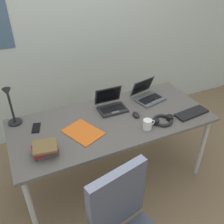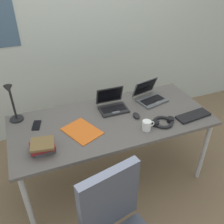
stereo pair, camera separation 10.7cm
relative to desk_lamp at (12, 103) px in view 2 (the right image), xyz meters
name	(u,v)px [view 2 (the right image)]	position (x,y,z in m)	size (l,w,h in m)	color
ground_plane	(112,175)	(0.80, -0.28, -0.94)	(12.00, 12.00, 0.00)	#7A6047
wall_back	(76,25)	(0.80, 0.82, 0.36)	(6.00, 0.13, 2.60)	#B2BCB7
desk	(112,124)	(0.80, -0.28, -0.25)	(1.80, 0.80, 0.74)	#595451
desk_lamp	(12,103)	(0.00, 0.00, 0.00)	(0.12, 0.18, 0.40)	black
laptop_by_keyboard	(150,96)	(1.28, -0.10, -0.16)	(0.33, 0.31, 0.20)	#515459
laptop_back_right	(112,105)	(0.87, -0.11, -0.16)	(0.27, 0.24, 0.20)	#232326
external_keyboard	(193,116)	(1.51, -0.51, -0.19)	(0.33, 0.12, 0.02)	black
computer_mouse	(136,116)	(1.02, -0.32, -0.18)	(0.06, 0.10, 0.03)	black
cell_phone	(37,125)	(0.15, -0.12, -0.19)	(0.06, 0.14, 0.01)	black
headphones	(163,122)	(1.19, -0.50, -0.18)	(0.21, 0.18, 0.04)	black
book_stack	(43,147)	(0.16, -0.47, -0.15)	(0.20, 0.18, 0.09)	#4C4C51
paper_folder_front_right	(82,131)	(0.50, -0.35, -0.19)	(0.23, 0.31, 0.01)	orange
coffee_mug	(147,125)	(1.02, -0.52, -0.15)	(0.11, 0.08, 0.09)	white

